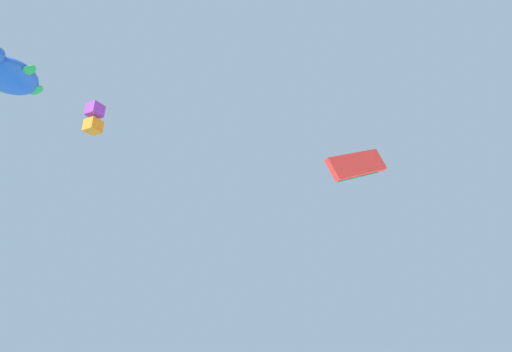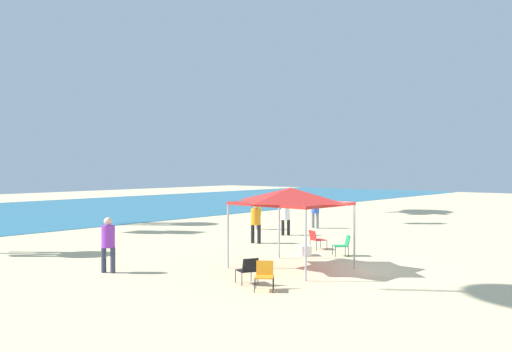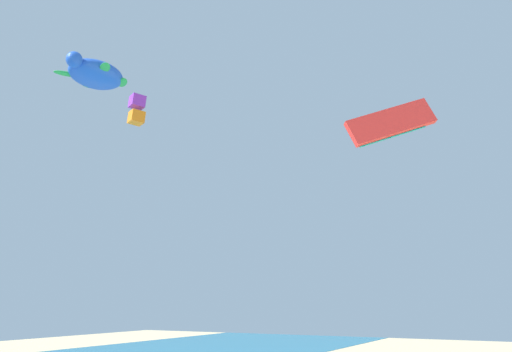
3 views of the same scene
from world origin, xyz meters
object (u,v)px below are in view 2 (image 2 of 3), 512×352
person_beachcomber (315,209)px  canopy_tent (291,197)px  cooler_box (305,250)px  person_kite_handler (286,215)px  person_by_tent (258,211)px  folding_chair_right_of_tent (248,269)px  folding_chair_facing_ocean (316,238)px  person_watching_sky (108,240)px  folding_chair_left_of_tent (343,244)px  person_near_umbrella (256,219)px  folding_chair_near_cooler (264,274)px

person_beachcomber → canopy_tent: bearing=-51.6°
cooler_box → person_kite_handler: size_ratio=0.42×
person_by_tent → folding_chair_right_of_tent: bearing=-14.1°
canopy_tent → folding_chair_facing_ocean: size_ratio=4.34×
person_by_tent → person_kite_handler: size_ratio=0.98×
folding_chair_right_of_tent → person_beachcomber: size_ratio=0.43×
person_watching_sky → person_kite_handler: person_watching_sky is taller
cooler_box → person_watching_sky: (-7.23, 2.96, 0.89)m
folding_chair_right_of_tent → person_watching_sky: bearing=-45.4°
folding_chair_right_of_tent → cooler_box: size_ratio=1.11×
folding_chair_left_of_tent → person_by_tent: (5.09, 8.57, 0.54)m
folding_chair_facing_ocean → person_watching_sky: size_ratio=0.44×
canopy_tent → folding_chair_left_of_tent: (3.57, 0.04, -2.03)m
folding_chair_right_of_tent → cooler_box: 6.00m
folding_chair_right_of_tent → person_by_tent: person_by_tent is taller
canopy_tent → cooler_box: 3.78m
person_near_umbrella → canopy_tent: bearing=-50.6°
person_beachcomber → person_near_umbrella: 7.22m
person_by_tent → person_kite_handler: person_kite_handler is taller
canopy_tent → folding_chair_facing_ocean: 5.19m
canopy_tent → folding_chair_left_of_tent: size_ratio=4.34×
folding_chair_facing_ocean → person_beachcomber: size_ratio=0.43×
canopy_tent → person_beachcomber: (11.29, 6.49, -1.40)m
canopy_tent → person_kite_handler: size_ratio=2.02×
folding_chair_right_of_tent → person_watching_sky: (-1.54, 4.82, 0.62)m
folding_chair_left_of_tent → person_watching_sky: size_ratio=0.44×
cooler_box → person_by_tent: bearing=50.9°
folding_chair_left_of_tent → person_by_tent: bearing=-165.2°
person_watching_sky → person_near_umbrella: bearing=68.8°
canopy_tent → person_watching_sky: bearing=136.8°
folding_chair_facing_ocean → person_near_umbrella: size_ratio=0.43×
folding_chair_near_cooler → cooler_box: bearing=79.2°
folding_chair_near_cooler → person_near_umbrella: person_near_umbrella is taller
canopy_tent → person_by_tent: bearing=44.8°
person_near_umbrella → cooler_box: bearing=-32.6°
person_beachcomber → person_kite_handler: (-3.74, -0.67, -0.07)m
folding_chair_right_of_tent → cooler_box: (5.70, 1.86, -0.27)m
person_beachcomber → folding_chair_right_of_tent: bearing=-55.2°
canopy_tent → person_near_umbrella: (4.21, 5.06, -1.40)m
person_kite_handler → person_by_tent: bearing=99.9°
folding_chair_near_cooler → person_watching_sky: size_ratio=0.44×
folding_chair_facing_ocean → person_near_umbrella: (-0.18, 3.19, 0.63)m
person_watching_sky → folding_chair_right_of_tent: bearing=-8.8°
canopy_tent → person_kite_handler: bearing=37.6°
folding_chair_left_of_tent → folding_chair_near_cooler: same height
folding_chair_right_of_tent → person_near_umbrella: size_ratio=0.43×
person_near_umbrella → folding_chair_near_cooler: bearing=-59.9°
canopy_tent → folding_chair_near_cooler: size_ratio=4.34×
person_watching_sky → person_kite_handler: 12.18m
canopy_tent → person_near_umbrella: bearing=50.2°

